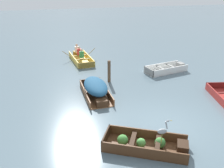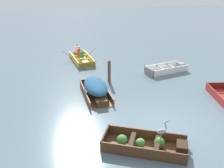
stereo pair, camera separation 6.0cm
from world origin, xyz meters
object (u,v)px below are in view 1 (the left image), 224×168
Objects in this scene: skiff_wooden_brown_mid_moored at (96,88)px; rowboat_yellow_with_crew at (80,57)px; heron_on_dinghy at (163,131)px; skiff_white_near_moored at (168,69)px; mooring_post at (109,71)px; dinghy_dark_varnish_foreground at (147,144)px.

skiff_wooden_brown_mid_moored is 5.82m from rowboat_yellow_with_crew.
heron_on_dinghy reaches higher than skiff_wooden_brown_mid_moored.
mooring_post is at bearing -169.33° from skiff_white_near_moored.
skiff_wooden_brown_mid_moored is at bearing 101.88° from dinghy_dark_varnish_foreground.
dinghy_dark_varnish_foreground is at bearing -90.91° from mooring_post.
dinghy_dark_varnish_foreground is 0.88m from heron_on_dinghy.
mooring_post reaches higher than skiff_wooden_brown_mid_moored.
skiff_white_near_moored is at bearing 24.95° from skiff_wooden_brown_mid_moored.
dinghy_dark_varnish_foreground is 10.34m from rowboat_yellow_with_crew.
heron_on_dinghy reaches higher than dinghy_dark_varnish_foreground.
skiff_white_near_moored is at bearing -35.47° from rowboat_yellow_with_crew.
dinghy_dark_varnish_foreground is 1.06× the size of skiff_wooden_brown_mid_moored.
dinghy_dark_varnish_foreground is 0.96× the size of rowboat_yellow_with_crew.
heron_on_dinghy is at bearing -87.56° from mooring_post.
dinghy_dark_varnish_foreground is 1.10× the size of skiff_white_near_moored.
dinghy_dark_varnish_foreground is at bearing -120.46° from skiff_white_near_moored.
heron_on_dinghy is at bearing -116.93° from skiff_white_near_moored.
skiff_wooden_brown_mid_moored is (-4.92, -2.29, 0.27)m from skiff_white_near_moored.
rowboat_yellow_with_crew reaches higher than skiff_white_near_moored.
rowboat_yellow_with_crew is 3.73× the size of heron_on_dinghy.
rowboat_yellow_with_crew is 10.74m from heron_on_dinghy.
skiff_wooden_brown_mid_moored is at bearing -123.68° from mooring_post.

